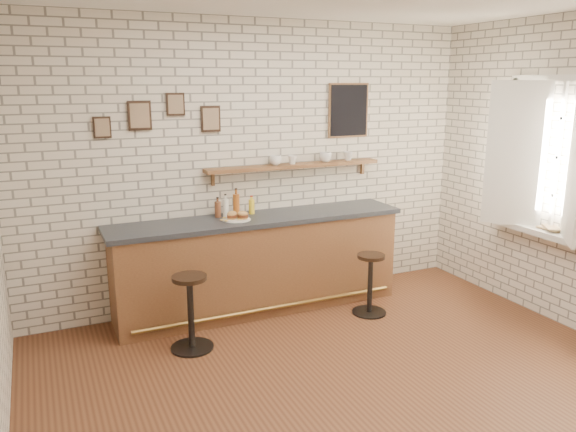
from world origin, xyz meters
name	(u,v)px	position (x,y,z in m)	size (l,w,h in m)	color
ground	(349,381)	(0.00, 0.00, 0.00)	(5.00, 5.00, 0.00)	brown
bar_counter	(259,263)	(-0.11, 1.70, 0.51)	(3.10, 0.65, 1.01)	brown
sandwich_plate	(236,219)	(-0.36, 1.66, 1.02)	(0.28, 0.28, 0.01)	white
ciabatta_sandwich	(237,215)	(-0.35, 1.66, 1.06)	(0.25, 0.19, 0.07)	tan
potato_chips	(235,219)	(-0.38, 1.65, 1.02)	(0.26, 0.19, 0.00)	#E6BE51
bitters_bottle_brown	(218,209)	(-0.49, 1.85, 1.09)	(0.06, 0.06, 0.21)	brown
bitters_bottle_white	(226,207)	(-0.41, 1.85, 1.11)	(0.06, 0.06, 0.23)	white
bitters_bottle_amber	(236,204)	(-0.29, 1.85, 1.13)	(0.07, 0.07, 0.29)	#944C17
condiment_bottle_yellow	(252,206)	(-0.12, 1.85, 1.09)	(0.06, 0.06, 0.19)	yellow
bar_stool_left	(191,310)	(-1.01, 1.09, 0.37)	(0.39, 0.39, 0.70)	black
bar_stool_right	(370,282)	(0.89, 1.10, 0.34)	(0.36, 0.36, 0.64)	black
wall_shelf	(295,166)	(0.40, 1.90, 1.48)	(2.00, 0.18, 0.18)	brown
shelf_cup_a	(275,160)	(0.17, 1.90, 1.55)	(0.13, 0.13, 0.10)	white
shelf_cup_b	(292,160)	(0.37, 1.90, 1.55)	(0.10, 0.10, 0.09)	white
shelf_cup_c	(325,157)	(0.77, 1.90, 1.55)	(0.14, 0.14, 0.11)	white
shelf_cup_d	(348,156)	(1.07, 1.90, 1.55)	(0.11, 0.11, 0.10)	white
back_wall_decor	(277,113)	(0.23, 1.98, 2.05)	(2.96, 0.02, 0.56)	black
window_sill	(545,233)	(2.40, 0.30, 0.90)	(0.20, 1.35, 0.06)	white
casement_window	(550,158)	(2.36, 0.30, 1.65)	(0.40, 1.30, 1.56)	white
book_lower	(546,230)	(2.38, 0.27, 0.94)	(0.18, 0.25, 0.02)	tan
book_upper	(545,227)	(2.38, 0.28, 0.96)	(0.17, 0.23, 0.02)	tan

